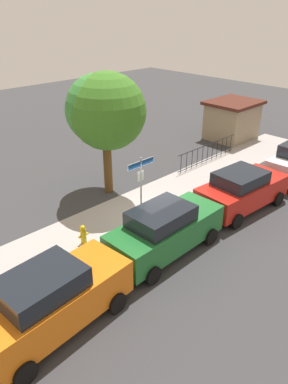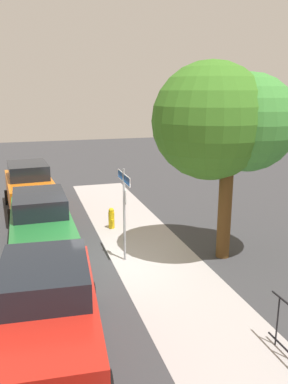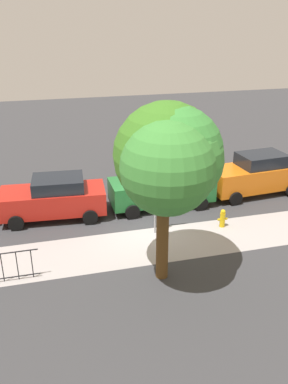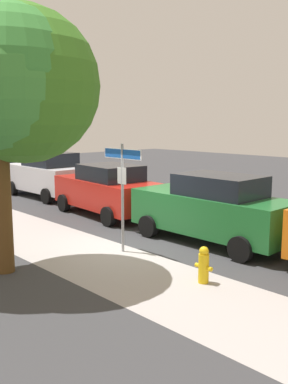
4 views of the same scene
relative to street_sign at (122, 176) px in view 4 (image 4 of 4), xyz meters
The scene contains 8 objects.
ground_plane 2.02m from the street_sign, 61.35° to the right, with size 60.00×60.00×0.00m, color #38383A.
sidewalk_strip 3.10m from the street_sign, 22.04° to the left, with size 24.00×2.60×0.00m, color #A8A19E.
street_sign is the anchor object (origin of this frame).
shade_tree 3.54m from the street_sign, 82.95° to the left, with size 3.35×4.07×5.75m.
car_green 2.74m from the street_sign, 113.84° to the right, with size 4.66×1.99×1.91m.
car_red 4.61m from the street_sign, 32.92° to the right, with size 4.53×2.33×1.82m.
car_white 9.10m from the street_sign, 18.60° to the right, with size 4.35×2.18×1.98m.
fire_hydrant 3.25m from the street_sign, behind, with size 0.42×0.22×0.78m.
Camera 4 is at (-8.58, 7.38, 3.32)m, focal length 40.85 mm.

